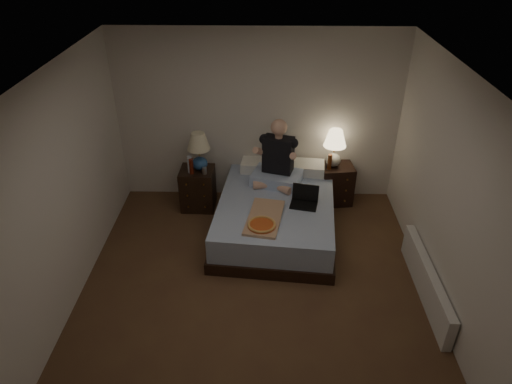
{
  "coord_description": "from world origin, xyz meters",
  "views": [
    {
      "loc": [
        0.1,
        -3.78,
        3.75
      ],
      "look_at": [
        0.0,
        0.9,
        0.85
      ],
      "focal_mm": 32.0,
      "sensor_mm": 36.0,
      "label": 1
    }
  ],
  "objects_px": {
    "water_bottle": "(190,164)",
    "lamp_left": "(199,152)",
    "lamp_right": "(334,148)",
    "person": "(277,153)",
    "nightstand_right": "(336,184)",
    "radiator": "(426,281)",
    "bed": "(276,215)",
    "beer_bottle_right": "(330,162)",
    "nightstand_left": "(198,188)",
    "pizza_box": "(262,225)",
    "beer_bottle_left": "(191,166)",
    "soda_can": "(204,171)",
    "laptop": "(304,198)"
  },
  "relations": [
    {
      "from": "lamp_left",
      "to": "beer_bottle_right",
      "type": "bearing_deg",
      "value": 2.37
    },
    {
      "from": "beer_bottle_left",
      "to": "laptop",
      "type": "distance_m",
      "value": 1.64
    },
    {
      "from": "bed",
      "to": "lamp_right",
      "type": "height_order",
      "value": "lamp_right"
    },
    {
      "from": "water_bottle",
      "to": "lamp_left",
      "type": "bearing_deg",
      "value": 35.36
    },
    {
      "from": "nightstand_right",
      "to": "radiator",
      "type": "bearing_deg",
      "value": -75.74
    },
    {
      "from": "nightstand_left",
      "to": "pizza_box",
      "type": "relative_size",
      "value": 0.81
    },
    {
      "from": "nightstand_left",
      "to": "person",
      "type": "bearing_deg",
      "value": -4.91
    },
    {
      "from": "bed",
      "to": "nightstand_right",
      "type": "distance_m",
      "value": 1.17
    },
    {
      "from": "laptop",
      "to": "pizza_box",
      "type": "relative_size",
      "value": 0.45
    },
    {
      "from": "lamp_left",
      "to": "soda_can",
      "type": "distance_m",
      "value": 0.28
    },
    {
      "from": "lamp_right",
      "to": "lamp_left",
      "type": "bearing_deg",
      "value": -174.69
    },
    {
      "from": "soda_can",
      "to": "beer_bottle_left",
      "type": "height_order",
      "value": "beer_bottle_left"
    },
    {
      "from": "nightstand_left",
      "to": "lamp_right",
      "type": "bearing_deg",
      "value": 7.52
    },
    {
      "from": "bed",
      "to": "nightstand_right",
      "type": "height_order",
      "value": "nightstand_right"
    },
    {
      "from": "nightstand_left",
      "to": "radiator",
      "type": "xyz_separation_m",
      "value": [
        2.79,
        -1.77,
        -0.11
      ]
    },
    {
      "from": "water_bottle",
      "to": "person",
      "type": "distance_m",
      "value": 1.23
    },
    {
      "from": "lamp_right",
      "to": "soda_can",
      "type": "distance_m",
      "value": 1.86
    },
    {
      "from": "bed",
      "to": "beer_bottle_right",
      "type": "bearing_deg",
      "value": 46.46
    },
    {
      "from": "lamp_right",
      "to": "pizza_box",
      "type": "distance_m",
      "value": 1.76
    },
    {
      "from": "soda_can",
      "to": "radiator",
      "type": "distance_m",
      "value": 3.18
    },
    {
      "from": "lamp_left",
      "to": "person",
      "type": "xyz_separation_m",
      "value": [
        1.08,
        -0.15,
        0.07
      ]
    },
    {
      "from": "beer_bottle_right",
      "to": "person",
      "type": "bearing_deg",
      "value": -163.07
    },
    {
      "from": "person",
      "to": "laptop",
      "type": "distance_m",
      "value": 0.75
    },
    {
      "from": "pizza_box",
      "to": "radiator",
      "type": "bearing_deg",
      "value": -6.64
    },
    {
      "from": "nightstand_right",
      "to": "lamp_left",
      "type": "height_order",
      "value": "lamp_left"
    },
    {
      "from": "water_bottle",
      "to": "soda_can",
      "type": "bearing_deg",
      "value": -11.68
    },
    {
      "from": "beer_bottle_right",
      "to": "person",
      "type": "distance_m",
      "value": 0.82
    },
    {
      "from": "nightstand_right",
      "to": "pizza_box",
      "type": "distance_m",
      "value": 1.79
    },
    {
      "from": "nightstand_right",
      "to": "soda_can",
      "type": "height_order",
      "value": "soda_can"
    },
    {
      "from": "lamp_right",
      "to": "beer_bottle_right",
      "type": "distance_m",
      "value": 0.2
    },
    {
      "from": "pizza_box",
      "to": "soda_can",
      "type": "bearing_deg",
      "value": 136.72
    },
    {
      "from": "nightstand_left",
      "to": "lamp_right",
      "type": "height_order",
      "value": "lamp_right"
    },
    {
      "from": "beer_bottle_left",
      "to": "lamp_right",
      "type": "bearing_deg",
      "value": 8.55
    },
    {
      "from": "nightstand_left",
      "to": "radiator",
      "type": "distance_m",
      "value": 3.31
    },
    {
      "from": "bed",
      "to": "lamp_left",
      "type": "distance_m",
      "value": 1.38
    },
    {
      "from": "beer_bottle_left",
      "to": "pizza_box",
      "type": "xyz_separation_m",
      "value": [
        0.99,
        -1.1,
        -0.19
      ]
    },
    {
      "from": "pizza_box",
      "to": "person",
      "type": "bearing_deg",
      "value": 89.93
    },
    {
      "from": "person",
      "to": "beer_bottle_right",
      "type": "bearing_deg",
      "value": 34.1
    },
    {
      "from": "radiator",
      "to": "beer_bottle_right",
      "type": "bearing_deg",
      "value": 115.92
    },
    {
      "from": "beer_bottle_right",
      "to": "pizza_box",
      "type": "bearing_deg",
      "value": -126.05
    },
    {
      "from": "beer_bottle_left",
      "to": "bed",
      "type": "bearing_deg",
      "value": -21.15
    },
    {
      "from": "beer_bottle_right",
      "to": "person",
      "type": "relative_size",
      "value": 0.25
    },
    {
      "from": "lamp_left",
      "to": "beer_bottle_left",
      "type": "relative_size",
      "value": 2.43
    },
    {
      "from": "laptop",
      "to": "pizza_box",
      "type": "xyz_separation_m",
      "value": [
        -0.54,
        -0.5,
        -0.08
      ]
    },
    {
      "from": "bed",
      "to": "radiator",
      "type": "relative_size",
      "value": 1.24
    },
    {
      "from": "pizza_box",
      "to": "bed",
      "type": "bearing_deg",
      "value": 84.0
    },
    {
      "from": "lamp_right",
      "to": "soda_can",
      "type": "height_order",
      "value": "lamp_right"
    },
    {
      "from": "person",
      "to": "lamp_right",
      "type": "bearing_deg",
      "value": 39.15
    },
    {
      "from": "water_bottle",
      "to": "soda_can",
      "type": "height_order",
      "value": "water_bottle"
    },
    {
      "from": "nightstand_right",
      "to": "radiator",
      "type": "distance_m",
      "value": 2.12
    }
  ]
}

